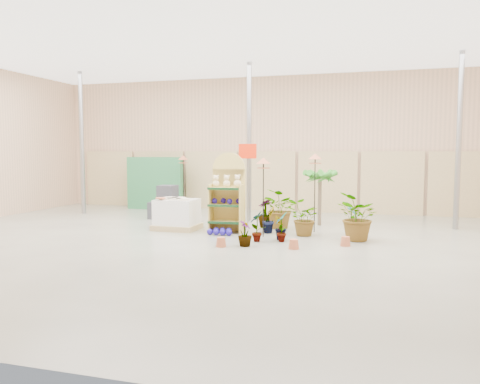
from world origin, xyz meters
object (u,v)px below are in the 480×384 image
object	(u,v)px
display_shelf	(228,196)
pallet_stack	(177,214)
bird_table_front	(263,163)
potted_plant_2	(303,218)

from	to	relation	value
display_shelf	pallet_stack	world-z (taller)	display_shelf
display_shelf	pallet_stack	distance (m)	1.45
pallet_stack	bird_table_front	bearing A→B (deg)	-9.32
pallet_stack	potted_plant_2	xyz separation A→B (m)	(3.23, -0.03, 0.03)
display_shelf	bird_table_front	xyz separation A→B (m)	(1.01, -0.47, 0.82)
pallet_stack	potted_plant_2	world-z (taller)	potted_plant_2
pallet_stack	bird_table_front	xyz separation A→B (m)	(2.36, -0.42, 1.32)
display_shelf	potted_plant_2	size ratio (longest dim) A/B	2.33
display_shelf	potted_plant_2	xyz separation A→B (m)	(1.88, -0.08, -0.48)
display_shelf	bird_table_front	size ratio (longest dim) A/B	1.06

